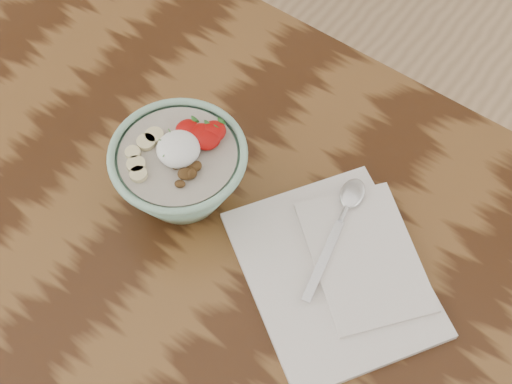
% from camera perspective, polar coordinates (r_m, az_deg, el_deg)
% --- Properties ---
extents(table, '(1.60, 0.90, 0.75)m').
position_cam_1_polar(table, '(1.10, -7.93, -4.85)').
color(table, '#371D0D').
rests_on(table, ground).
extents(breakfast_bowl, '(0.19, 0.19, 0.13)m').
position_cam_1_polar(breakfast_bowl, '(0.98, -6.05, 1.81)').
color(breakfast_bowl, '#8BBB9E').
rests_on(breakfast_bowl, table).
extents(napkin, '(0.35, 0.34, 0.02)m').
position_cam_1_polar(napkin, '(0.97, 6.72, -6.19)').
color(napkin, white).
rests_on(napkin, table).
extents(spoon, '(0.07, 0.20, 0.01)m').
position_cam_1_polar(spoon, '(1.00, 7.16, -1.40)').
color(spoon, silver).
rests_on(spoon, napkin).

